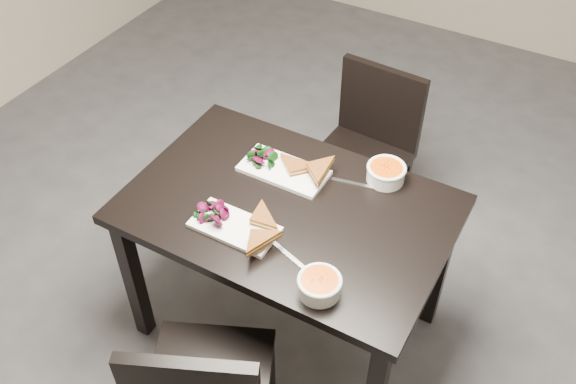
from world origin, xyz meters
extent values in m
plane|color=#47474C|center=(0.00, 0.00, 0.00)|extent=(5.00, 5.00, 0.00)
cube|color=black|center=(-0.08, -0.39, 0.73)|extent=(1.20, 0.80, 0.04)
cube|color=black|center=(-0.62, -0.73, 0.35)|extent=(0.06, 0.06, 0.71)
cube|color=black|center=(-0.62, -0.05, 0.35)|extent=(0.06, 0.06, 0.71)
cube|color=black|center=(0.46, -0.05, 0.35)|extent=(0.06, 0.06, 0.71)
cube|color=black|center=(-0.05, -0.99, 0.43)|extent=(0.56, 0.56, 0.04)
cube|color=black|center=(-0.29, -0.90, 0.21)|extent=(0.05, 0.05, 0.41)
cube|color=black|center=(0.04, -0.75, 0.21)|extent=(0.05, 0.05, 0.41)
cube|color=black|center=(-0.08, 0.31, 0.43)|extent=(0.44, 0.44, 0.04)
cube|color=black|center=(-0.27, 0.15, 0.21)|extent=(0.04, 0.04, 0.41)
cube|color=black|center=(0.08, 0.12, 0.21)|extent=(0.04, 0.04, 0.41)
cube|color=black|center=(-0.25, 0.50, 0.21)|extent=(0.04, 0.04, 0.41)
cube|color=black|center=(0.11, 0.48, 0.21)|extent=(0.04, 0.04, 0.41)
cube|color=black|center=(-0.07, 0.50, 0.65)|extent=(0.42, 0.06, 0.40)
cube|color=white|center=(-0.19, -0.59, 0.76)|extent=(0.32, 0.16, 0.02)
cylinder|color=white|center=(0.21, -0.69, 0.78)|extent=(0.14, 0.14, 0.06)
cylinder|color=#EE3A0A|center=(0.21, -0.69, 0.80)|extent=(0.12, 0.12, 0.02)
torus|color=white|center=(0.21, -0.69, 0.81)|extent=(0.15, 0.15, 0.01)
cube|color=silver|center=(0.03, -0.60, 0.75)|extent=(0.18, 0.07, 0.00)
cube|color=white|center=(-0.18, -0.24, 0.76)|extent=(0.34, 0.17, 0.02)
cylinder|color=white|center=(0.18, -0.08, 0.78)|extent=(0.15, 0.15, 0.06)
cylinder|color=#EE3A0A|center=(0.18, -0.08, 0.80)|extent=(0.13, 0.13, 0.02)
torus|color=white|center=(0.18, -0.08, 0.81)|extent=(0.15, 0.15, 0.01)
cube|color=silver|center=(0.09, -0.16, 0.75)|extent=(0.18, 0.05, 0.00)
camera|label=1|loc=(0.74, -1.84, 2.41)|focal=39.31mm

